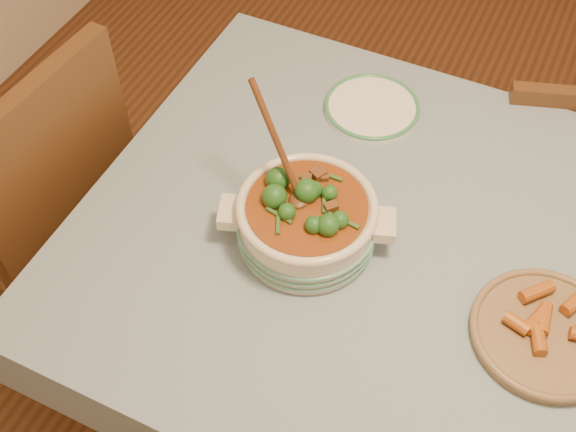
# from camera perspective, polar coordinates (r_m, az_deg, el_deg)

# --- Properties ---
(floor) EXTENTS (4.50, 4.50, 0.00)m
(floor) POSITION_cam_1_polar(r_m,az_deg,el_deg) (2.12, 11.23, -16.10)
(floor) COLOR #442513
(floor) RESTS_ON ground
(dining_table) EXTENTS (1.68, 1.08, 0.76)m
(dining_table) POSITION_cam_1_polar(r_m,az_deg,el_deg) (1.54, 15.05, -6.66)
(dining_table) COLOR brown
(dining_table) RESTS_ON floor
(stew_casserole) EXTENTS (0.35, 0.34, 0.33)m
(stew_casserole) POSITION_cam_1_polar(r_m,az_deg,el_deg) (1.41, 1.48, -0.17)
(stew_casserole) COLOR beige
(stew_casserole) RESTS_ON dining_table
(white_plate) EXTENTS (0.23, 0.23, 0.02)m
(white_plate) POSITION_cam_1_polar(r_m,az_deg,el_deg) (1.72, 6.65, 8.53)
(white_plate) COLOR white
(white_plate) RESTS_ON dining_table
(fried_plate) EXTENTS (0.29, 0.29, 0.05)m
(fried_plate) POSITION_cam_1_polar(r_m,az_deg,el_deg) (1.41, 19.71, -8.61)
(fried_plate) COLOR #8B714D
(fried_plate) RESTS_ON dining_table
(chair_far) EXTENTS (0.47, 0.47, 0.80)m
(chair_far) POSITION_cam_1_polar(r_m,az_deg,el_deg) (2.13, 19.89, 3.99)
(chair_far) COLOR brown
(chair_far) RESTS_ON floor
(chair_left) EXTENTS (0.49, 0.49, 0.98)m
(chair_left) POSITION_cam_1_polar(r_m,az_deg,el_deg) (1.89, -19.09, 1.20)
(chair_left) COLOR brown
(chair_left) RESTS_ON floor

